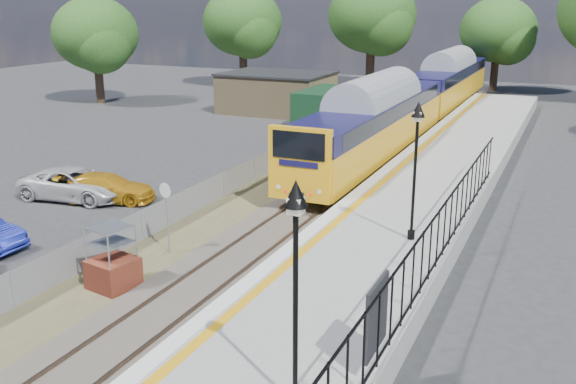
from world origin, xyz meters
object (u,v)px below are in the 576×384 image
Objects in this scene: victorian_lamp_north at (417,139)px; car_yellow at (107,188)px; brick_plinth at (112,259)px; train at (420,96)px; victorian_lamp_south at (296,244)px; speed_sign at (166,207)px; car_white at (75,184)px.

car_yellow is at bearing 174.18° from victorian_lamp_north.
train is at bearing 85.06° from brick_plinth.
train is at bearing 99.39° from victorian_lamp_south.
victorian_lamp_north is 8.68m from speed_sign.
speed_sign is at bearing 137.71° from victorian_lamp_south.
victorian_lamp_south is 1.08× the size of car_yellow.
victorian_lamp_south reaches higher than speed_sign.
brick_plinth reaches higher than car_white.
victorian_lamp_north is (-0.20, 10.00, 0.00)m from victorian_lamp_south.
victorian_lamp_south reaches higher than car_yellow.
victorian_lamp_north is at bearing 31.68° from speed_sign.
brick_plinth is 3.11m from speed_sign.
victorian_lamp_south is at bearing -80.61° from train.
victorian_lamp_south reaches higher than brick_plinth.
victorian_lamp_north is at bearing -77.16° from train.
victorian_lamp_south is at bearing -132.60° from car_white.
victorian_lamp_south is 2.25× the size of brick_plinth.
speed_sign is at bearing 91.23° from brick_plinth.
car_white is (-1.50, -0.31, 0.07)m from car_yellow.
victorian_lamp_north reaches higher than car_yellow.
victorian_lamp_north reaches higher than train.
speed_sign is at bearing -141.93° from car_yellow.
car_yellow is (-14.13, 11.42, -3.68)m from victorian_lamp_south.
car_white is (-15.42, 1.11, -3.61)m from victorian_lamp_north.
victorian_lamp_south is at bearing -28.41° from brick_plinth.
speed_sign is 8.52m from car_white.
victorian_lamp_north reaches higher than brick_plinth.
brick_plinth is (-7.80, -5.67, -3.32)m from victorian_lamp_north.
car_yellow is 0.86× the size of car_white.
car_yellow is at bearing -85.65° from car_white.
victorian_lamp_north is 15.88m from car_white.
speed_sign reaches higher than brick_plinth.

